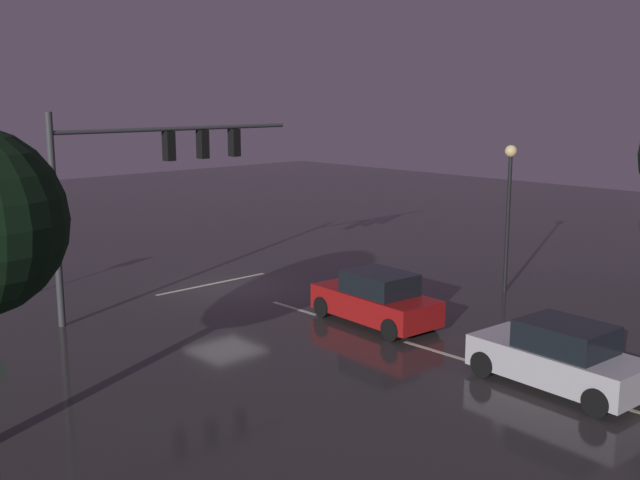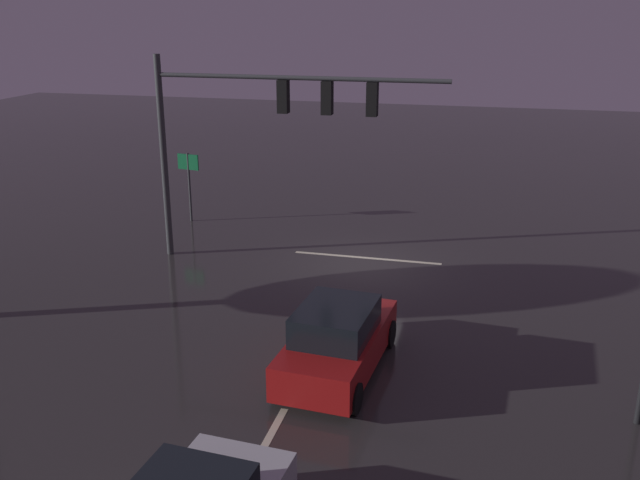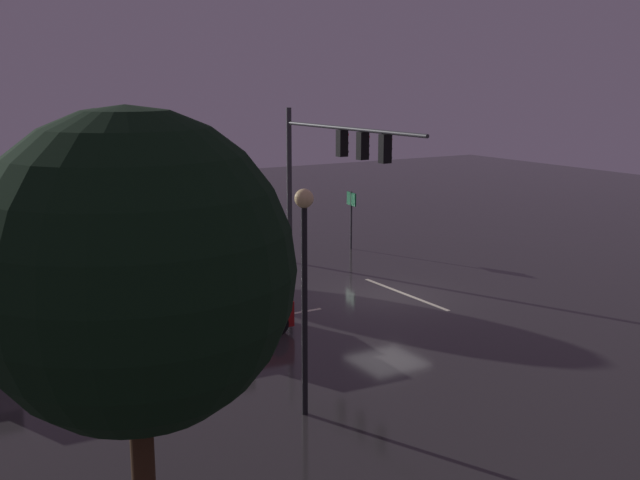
# 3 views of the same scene
# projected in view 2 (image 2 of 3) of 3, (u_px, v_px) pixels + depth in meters

# --- Properties ---
(ground_plane) EXTENTS (80.00, 80.00, 0.00)m
(ground_plane) POSITION_uv_depth(u_px,v_px,m) (363.00, 265.00, 23.00)
(ground_plane) COLOR #2D2B2B
(traffic_signal_assembly) EXTENTS (9.30, 0.47, 6.66)m
(traffic_signal_assembly) POSITION_uv_depth(u_px,v_px,m) (261.00, 116.00, 21.81)
(traffic_signal_assembly) COLOR #383A3D
(traffic_signal_assembly) RESTS_ON ground_plane
(lane_dash_far) EXTENTS (0.16, 2.20, 0.01)m
(lane_dash_far) POSITION_uv_depth(u_px,v_px,m) (336.00, 315.00, 19.32)
(lane_dash_far) COLOR beige
(lane_dash_far) RESTS_ON ground_plane
(lane_dash_mid) EXTENTS (0.16, 2.20, 0.01)m
(lane_dash_mid) POSITION_uv_depth(u_px,v_px,m) (269.00, 438.00, 13.80)
(lane_dash_mid) COLOR beige
(lane_dash_mid) RESTS_ON ground_plane
(stop_bar) EXTENTS (5.00, 0.16, 0.01)m
(stop_bar) POSITION_uv_depth(u_px,v_px,m) (367.00, 258.00, 23.69)
(stop_bar) COLOR beige
(stop_bar) RESTS_ON ground_plane
(car_approaching) EXTENTS (2.19, 4.48, 1.70)m
(car_approaching) POSITION_uv_depth(u_px,v_px,m) (337.00, 341.00, 16.08)
(car_approaching) COLOR maroon
(car_approaching) RESTS_ON ground_plane
(route_sign) EXTENTS (0.90, 0.19, 2.72)m
(route_sign) POSITION_uv_depth(u_px,v_px,m) (189.00, 172.00, 27.17)
(route_sign) COLOR #383A3D
(route_sign) RESTS_ON ground_plane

